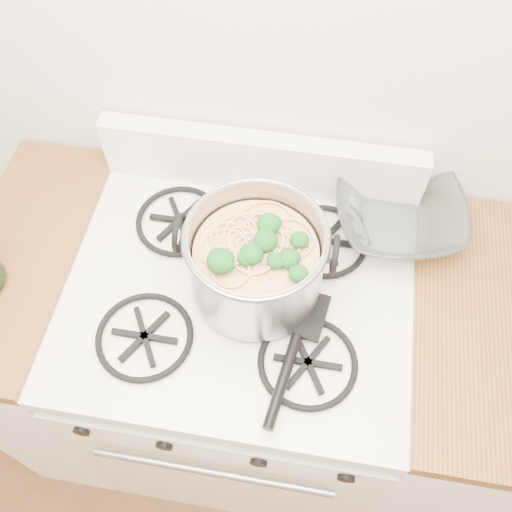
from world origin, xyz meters
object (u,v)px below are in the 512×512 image
object	(u,v)px
glass_bowl	(397,218)
spatula	(304,312)
stock_pot	(256,262)
gas_range	(243,368)

from	to	relation	value
glass_bowl	spatula	bearing A→B (deg)	-123.59
stock_pot	glass_bowl	distance (m)	0.37
spatula	gas_range	bearing A→B (deg)	171.41
gas_range	glass_bowl	world-z (taller)	glass_bowl
gas_range	glass_bowl	distance (m)	0.64
spatula	glass_bowl	size ratio (longest dim) A/B	2.65
stock_pot	gas_range	bearing A→B (deg)	-164.19
gas_range	glass_bowl	size ratio (longest dim) A/B	7.91
stock_pot	spatula	world-z (taller)	stock_pot
spatula	glass_bowl	distance (m)	0.33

